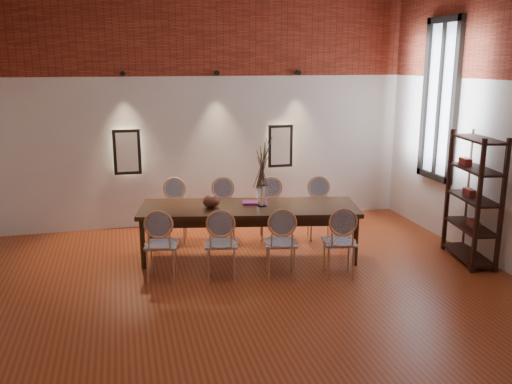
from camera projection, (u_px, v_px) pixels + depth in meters
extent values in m
cube|color=#9B411E|center=(256.00, 308.00, 6.19)|extent=(7.00, 7.00, 0.02)
cube|color=silver|center=(204.00, 106.00, 9.06)|extent=(7.00, 0.10, 4.00)
cube|color=silver|center=(454.00, 235.00, 2.37)|extent=(7.00, 0.10, 4.00)
cube|color=maroon|center=(203.00, 28.00, 8.70)|extent=(7.00, 0.02, 1.50)
cube|color=#FFEAC6|center=(127.00, 152.00, 8.82)|extent=(0.36, 0.06, 0.66)
cube|color=#FFEAC6|center=(280.00, 146.00, 9.44)|extent=(0.36, 0.06, 0.66)
cylinder|color=black|center=(123.00, 73.00, 8.50)|extent=(0.08, 0.10, 0.08)
cylinder|color=black|center=(217.00, 73.00, 8.85)|extent=(0.08, 0.10, 0.08)
cylinder|color=black|center=(298.00, 73.00, 9.19)|extent=(0.08, 0.10, 0.08)
cube|color=silver|center=(441.00, 100.00, 8.38)|extent=(0.02, 0.78, 2.38)
cube|color=black|center=(440.00, 100.00, 8.38)|extent=(0.08, 0.90, 2.50)
cube|color=black|center=(440.00, 100.00, 8.38)|extent=(0.06, 0.06, 2.40)
cube|color=#371F0F|center=(249.00, 232.00, 7.71)|extent=(3.18, 1.57, 0.75)
cylinder|color=silver|center=(262.00, 196.00, 7.60)|extent=(0.14, 0.14, 0.30)
ellipsoid|color=#5C271D|center=(211.00, 201.00, 7.53)|extent=(0.24, 0.24, 0.18)
cube|color=#8B207C|center=(252.00, 203.00, 7.75)|extent=(0.29, 0.23, 0.03)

